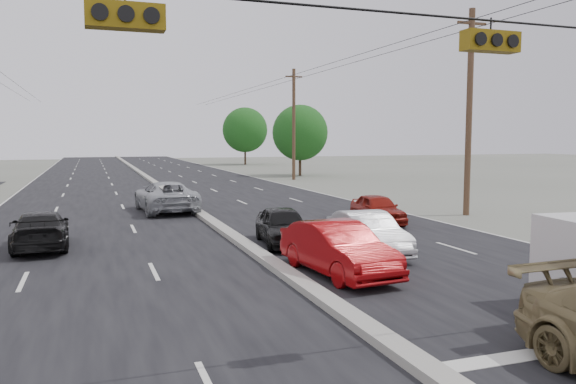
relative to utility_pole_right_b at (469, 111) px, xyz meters
name	(u,v)px	position (x,y,z in m)	size (l,w,h in m)	color
ground	(407,361)	(-12.50, -15.00, -5.11)	(200.00, 200.00, 0.00)	#606356
road_surface	(170,195)	(-12.50, 15.00, -5.11)	(20.00, 160.00, 0.02)	black
center_median	(170,193)	(-12.50, 15.00, -5.01)	(0.50, 160.00, 0.20)	gray
utility_pole_right_b	(469,111)	(0.00, 0.00, 0.00)	(1.60, 0.30, 10.00)	#422D1E
utility_pole_right_c	(294,124)	(0.00, 25.00, 0.00)	(1.60, 0.30, 10.00)	#422D1E
traffic_signals	(486,39)	(-11.10, -15.00, 0.39)	(25.00, 0.30, 0.54)	black
tree_right_mid	(300,133)	(2.50, 30.00, -0.77)	(5.60, 5.60, 7.14)	#382619
tree_right_far	(245,130)	(3.50, 55.00, -0.15)	(6.40, 6.40, 8.16)	#382619
red_sedan	(338,249)	(-11.10, -9.06, -4.38)	(1.55, 4.44, 1.46)	maroon
queue_car_a	(283,226)	(-11.10, -4.36, -4.43)	(1.59, 3.96, 1.35)	black
queue_car_b	(368,234)	(-9.00, -6.80, -4.42)	(1.45, 4.14, 1.37)	silver
queue_car_e	(377,209)	(-5.50, -1.02, -4.46)	(1.53, 3.80, 1.30)	maroon
oncoming_near	(41,230)	(-19.20, -2.22, -4.46)	(1.82, 4.48, 1.30)	black
oncoming_far	(166,197)	(-13.90, 6.15, -4.32)	(2.60, 5.63, 1.57)	#9FA3A6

